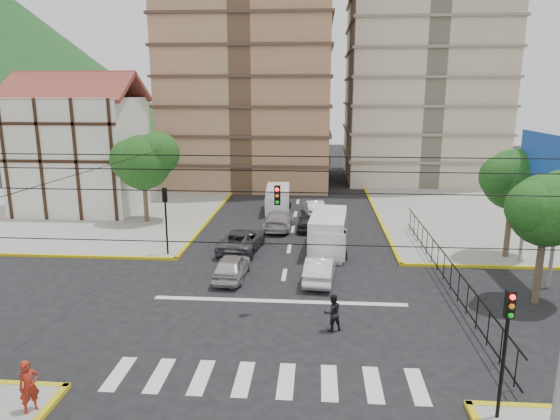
# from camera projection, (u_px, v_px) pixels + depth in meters

# --- Properties ---
(ground) EXTENTS (160.00, 160.00, 0.00)m
(ground) POSITION_uv_depth(u_px,v_px,m) (278.00, 311.00, 24.40)
(ground) COLOR black
(ground) RESTS_ON ground
(sidewalk_nw) EXTENTS (26.00, 26.00, 0.15)m
(sidewalk_nw) POSITION_uv_depth(u_px,v_px,m) (76.00, 209.00, 45.25)
(sidewalk_nw) COLOR gray
(sidewalk_nw) RESTS_ON ground
(sidewalk_ne) EXTENTS (26.00, 26.00, 0.15)m
(sidewalk_ne) POSITION_uv_depth(u_px,v_px,m) (531.00, 217.00, 42.34)
(sidewalk_ne) COLOR gray
(sidewalk_ne) RESTS_ON ground
(crosswalk_stripes) EXTENTS (12.00, 2.40, 0.01)m
(crosswalk_stripes) POSITION_uv_depth(u_px,v_px,m) (265.00, 380.00, 18.58)
(crosswalk_stripes) COLOR silver
(crosswalk_stripes) RESTS_ON ground
(stop_line) EXTENTS (13.00, 0.40, 0.01)m
(stop_line) POSITION_uv_depth(u_px,v_px,m) (279.00, 301.00, 25.57)
(stop_line) COLOR silver
(stop_line) RESTS_ON ground
(tudor_building) EXTENTS (10.80, 8.05, 12.23)m
(tudor_building) POSITION_uv_depth(u_px,v_px,m) (81.00, 152.00, 43.98)
(tudor_building) COLOR silver
(tudor_building) RESTS_ON ground
(distant_hill) EXTENTS (70.00, 70.00, 28.00)m
(distant_hill) POSITION_uv_depth(u_px,v_px,m) (14.00, 72.00, 93.09)
(distant_hill) COLOR #174519
(distant_hill) RESTS_ON ground
(park_fence) EXTENTS (0.10, 22.50, 1.66)m
(park_fence) POSITION_uv_depth(u_px,v_px,m) (443.00, 282.00, 28.12)
(park_fence) COLOR black
(park_fence) RESTS_ON ground
(billboard) EXTENTS (0.36, 6.20, 8.10)m
(billboard) POSITION_uv_depth(u_px,v_px,m) (544.00, 174.00, 27.79)
(billboard) COLOR slate
(billboard) RESTS_ON ground
(tree_park_a) EXTENTS (4.41, 3.60, 6.83)m
(tree_park_a) POSITION_uv_depth(u_px,v_px,m) (548.00, 207.00, 24.25)
(tree_park_a) COLOR #473828
(tree_park_a) RESTS_ON ground
(tree_park_c) EXTENTS (4.65, 3.80, 7.25)m
(tree_park_c) POSITION_uv_depth(u_px,v_px,m) (515.00, 177.00, 30.89)
(tree_park_c) COLOR #473828
(tree_park_c) RESTS_ON ground
(tree_tudor) EXTENTS (5.39, 4.40, 7.43)m
(tree_tudor) POSITION_uv_depth(u_px,v_px,m) (144.00, 160.00, 39.60)
(tree_tudor) COLOR #473828
(tree_tudor) RESTS_ON ground
(traffic_light_se) EXTENTS (0.28, 0.22, 4.40)m
(traffic_light_se) POSITION_uv_depth(u_px,v_px,m) (506.00, 334.00, 15.55)
(traffic_light_se) COLOR black
(traffic_light_se) RESTS_ON ground
(traffic_light_nw) EXTENTS (0.28, 0.22, 4.40)m
(traffic_light_nw) POSITION_uv_depth(u_px,v_px,m) (166.00, 210.00, 31.82)
(traffic_light_nw) COLOR black
(traffic_light_nw) RESTS_ON ground
(traffic_light_hanging) EXTENTS (18.00, 9.12, 0.92)m
(traffic_light_hanging) POSITION_uv_depth(u_px,v_px,m) (274.00, 203.00, 21.07)
(traffic_light_hanging) COLOR black
(traffic_light_hanging) RESTS_ON ground
(van_right_lane) EXTENTS (2.70, 5.85, 2.56)m
(van_right_lane) POSITION_uv_depth(u_px,v_px,m) (328.00, 234.00, 33.12)
(van_right_lane) COLOR silver
(van_right_lane) RESTS_ON ground
(van_left_lane) EXTENTS (2.25, 5.16, 2.28)m
(van_left_lane) POSITION_uv_depth(u_px,v_px,m) (278.00, 201.00, 44.02)
(van_left_lane) COLOR silver
(van_left_lane) RESTS_ON ground
(car_silver_front_left) EXTENTS (1.87, 4.26, 1.43)m
(car_silver_front_left) POSITION_uv_depth(u_px,v_px,m) (232.00, 266.00, 28.57)
(car_silver_front_left) COLOR #BCBDC1
(car_silver_front_left) RESTS_ON ground
(car_white_front_right) EXTENTS (1.95, 4.56, 1.46)m
(car_white_front_right) POSITION_uv_depth(u_px,v_px,m) (320.00, 268.00, 28.24)
(car_white_front_right) COLOR silver
(car_white_front_right) RESTS_ON ground
(car_grey_mid_left) EXTENTS (2.96, 5.48, 1.46)m
(car_grey_mid_left) POSITION_uv_depth(u_px,v_px,m) (242.00, 240.00, 33.64)
(car_grey_mid_left) COLOR #515358
(car_grey_mid_left) RESTS_ON ground
(car_silver_rear_left) EXTENTS (2.28, 5.16, 1.47)m
(car_silver_rear_left) POSITION_uv_depth(u_px,v_px,m) (279.00, 219.00, 38.98)
(car_silver_rear_left) COLOR silver
(car_silver_rear_left) RESTS_ON ground
(car_darkgrey_mid_right) EXTENTS (1.53, 3.76, 1.28)m
(car_darkgrey_mid_right) POSITION_uv_depth(u_px,v_px,m) (308.00, 222.00, 38.67)
(car_darkgrey_mid_right) COLOR #252528
(car_darkgrey_mid_right) RESTS_ON ground
(car_white_rear_right) EXTENTS (2.12, 4.39, 1.39)m
(car_white_rear_right) POSITION_uv_depth(u_px,v_px,m) (314.00, 208.00, 43.19)
(car_white_rear_right) COLOR silver
(car_white_rear_right) RESTS_ON ground
(pedestrian_sw_corner) EXTENTS (0.75, 0.78, 1.80)m
(pedestrian_sw_corner) POSITION_uv_depth(u_px,v_px,m) (29.00, 386.00, 16.35)
(pedestrian_sw_corner) COLOR maroon
(pedestrian_sw_corner) RESTS_ON sidewalk_sw
(pedestrian_crosswalk) EXTENTS (1.04, 0.94, 1.73)m
(pedestrian_crosswalk) POSITION_uv_depth(u_px,v_px,m) (332.00, 312.00, 22.25)
(pedestrian_crosswalk) COLOR black
(pedestrian_crosswalk) RESTS_ON ground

